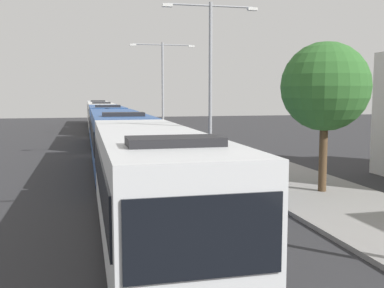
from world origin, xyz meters
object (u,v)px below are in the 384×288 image
Objects in this scene: streetlamp_mid at (210,66)px; bus_fourth_in_line at (101,116)px; bus_rear at (97,112)px; bus_second_in_line at (118,140)px; white_suv at (228,171)px; bus_middle at (106,123)px; streetlamp_far at (163,79)px; bus_lead at (151,185)px; roadside_tree at (325,87)px.

bus_fourth_in_line is at bearing 102.95° from streetlamp_mid.
bus_fourth_in_line and bus_rear have the same top height.
bus_second_in_line reaches higher than white_suv.
bus_rear is at bearing 90.00° from bus_middle.
streetlamp_mid is at bearing -90.00° from streetlamp_far.
bus_lead is at bearing -90.00° from bus_second_in_line.
white_suv is 0.55× the size of streetlamp_far.
bus_lead is at bearing -100.19° from streetlamp_far.
bus_middle is 1.00× the size of bus_fourth_in_line.
bus_middle is at bearing 90.00° from bus_second_in_line.
bus_lead is 24.80m from bus_middle.
white_suv is at bearing -60.88° from bus_second_in_line.
bus_second_in_line and bus_fourth_in_line have the same top height.
bus_middle is 1.83× the size of roadside_tree.
bus_rear is at bearing 99.58° from roadside_tree.
bus_lead is 1.84× the size of roadside_tree.
streetlamp_mid is 1.53× the size of roadside_tree.
bus_middle is 8.35m from streetlamp_far.
bus_fourth_in_line is 12.07m from bus_rear.
streetlamp_far is at bearing 86.09° from white_suv.
bus_fourth_in_line is 2.30× the size of white_suv.
bus_lead is 2.32× the size of white_suv.
bus_middle is 20.01m from white_suv.
white_suv is at bearing -93.91° from streetlamp_far.
streetlamp_far is (5.40, 18.25, 3.63)m from bus_second_in_line.
bus_middle is (-0.00, 24.80, -0.00)m from bus_lead.
bus_middle is (-0.00, 13.02, -0.00)m from bus_second_in_line.
white_suv is 0.79× the size of roadside_tree.
streetlamp_far is (5.40, 30.03, 3.63)m from bus_lead.
bus_second_in_line is at bearing 137.09° from roadside_tree.
white_suv is at bearing -83.43° from bus_fourth_in_line.
streetlamp_far reaches higher than roadside_tree.
white_suv is at bearing -85.22° from bus_rear.
bus_fourth_in_line is at bearing 126.69° from streetlamp_far.
roadside_tree is (7.52, -6.99, 2.57)m from bus_second_in_line.
bus_middle is 0.95× the size of bus_rear.
bus_rear is at bearing 98.64° from streetlamp_mid.
bus_lead is 49.34m from bus_rear.
bus_second_in_line is 19.37m from streetlamp_far.
streetlamp_mid is (5.40, 13.80, 3.85)m from bus_lead.
streetlamp_mid is 16.23m from streetlamp_far.
streetlamp_mid is 1.05× the size of streetlamp_far.
bus_second_in_line and bus_rear have the same top height.
streetlamp_mid reaches higher than bus_lead.
bus_lead is 6.37m from white_suv.
bus_lead is 0.88× the size of bus_second_in_line.
streetlamp_mid is at bearing -77.05° from bus_fourth_in_line.
roadside_tree reaches higher than bus_second_in_line.
bus_rear is at bearing 90.00° from bus_second_in_line.
streetlamp_mid is (5.40, 2.02, 3.85)m from bus_second_in_line.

